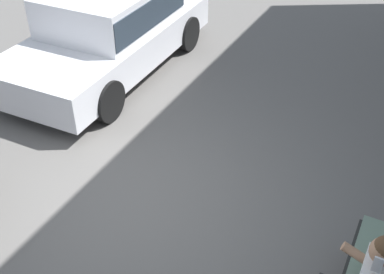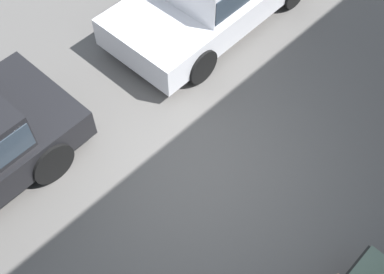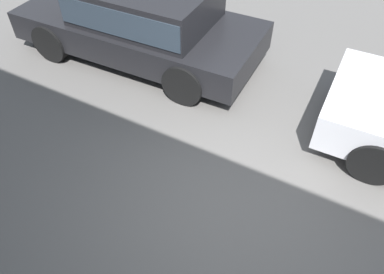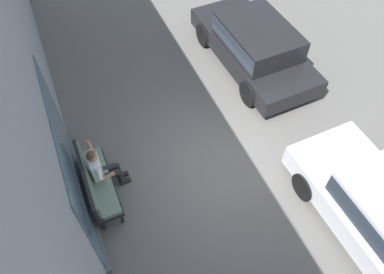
{
  "view_description": "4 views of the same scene",
  "coord_description": "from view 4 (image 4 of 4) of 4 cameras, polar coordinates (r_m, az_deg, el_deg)",
  "views": [
    {
      "loc": [
        3.33,
        2.6,
        3.98
      ],
      "look_at": [
        -0.3,
        0.72,
        1.0
      ],
      "focal_mm": 45.0,
      "sensor_mm": 36.0,
      "label": 1
    },
    {
      "loc": [
        2.72,
        2.6,
        6.13
      ],
      "look_at": [
        0.12,
        0.06,
        0.99
      ],
      "focal_mm": 45.0,
      "sensor_mm": 36.0,
      "label": 2
    },
    {
      "loc": [
        -0.84,
        2.6,
        3.85
      ],
      "look_at": [
        0.5,
        0.16,
        1.05
      ],
      "focal_mm": 35.0,
      "sensor_mm": 36.0,
      "label": 3
    },
    {
      "loc": [
        -4.11,
        2.6,
        7.31
      ],
      "look_at": [
        0.33,
        0.7,
        1.0
      ],
      "focal_mm": 35.0,
      "sensor_mm": 36.0,
      "label": 4
    }
  ],
  "objects": [
    {
      "name": "ground_plane",
      "position": [
        8.77,
        5.08,
        -4.12
      ],
      "size": [
        60.0,
        60.0,
        0.0
      ],
      "primitive_type": "plane",
      "color": "#565451"
    },
    {
      "name": "person_on_phone",
      "position": [
        8.09,
        -13.62,
        -4.66
      ],
      "size": [
        0.73,
        0.74,
        1.31
      ],
      "color": "black",
      "rests_on": "ground_plane"
    },
    {
      "name": "parked_car_mid",
      "position": [
        10.66,
        9.58,
        13.85
      ],
      "size": [
        4.34,
        2.01,
        1.36
      ],
      "color": "black",
      "rests_on": "ground_plane"
    },
    {
      "name": "building_facade",
      "position": [
        5.98,
        -23.16,
        1.48
      ],
      "size": [
        18.0,
        0.51,
        6.09
      ],
      "color": "gray",
      "rests_on": "ground_plane"
    },
    {
      "name": "bench",
      "position": [
        8.11,
        -14.63,
        -6.59
      ],
      "size": [
        1.8,
        0.55,
        0.97
      ],
      "color": "black",
      "rests_on": "ground_plane"
    }
  ]
}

